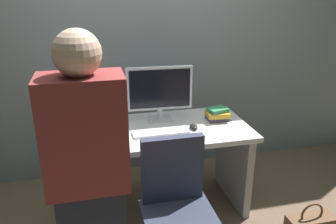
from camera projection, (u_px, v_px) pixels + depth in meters
ground_plane at (167, 206)px, 2.97m from camera, size 9.00×9.00×0.00m
wall_back at (147, 20)px, 3.15m from camera, size 6.40×0.10×3.00m
desk at (167, 154)px, 2.79m from camera, size 1.32×0.72×0.74m
office_chair at (177, 220)px, 2.13m from camera, size 0.52×0.52×0.94m
person_at_desk at (90, 188)px, 1.73m from camera, size 0.40×0.24×1.64m
monitor at (160, 91)px, 2.77m from camera, size 0.54×0.15×0.46m
keyboard at (161, 132)px, 2.60m from camera, size 0.43×0.13×0.02m
mouse at (194, 127)px, 2.68m from camera, size 0.06×0.10×0.03m
cup_near_keyboard at (119, 135)px, 2.47m from camera, size 0.08×0.08×0.09m
cup_by_monitor at (95, 118)px, 2.76m from camera, size 0.07×0.07×0.10m
book_stack at (217, 114)px, 2.84m from camera, size 0.19×0.17×0.11m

